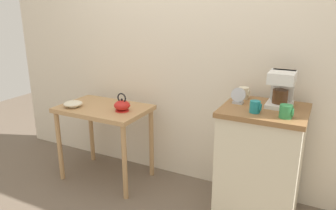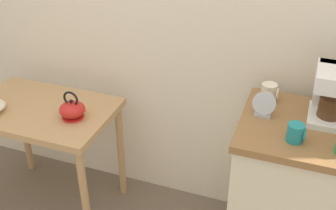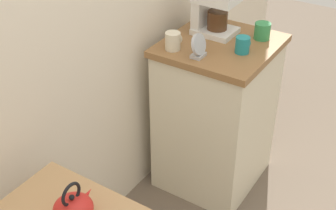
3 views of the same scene
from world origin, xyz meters
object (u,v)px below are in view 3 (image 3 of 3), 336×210
mug_dark_teal (243,45)px  mug_tall_green (262,31)px  table_clock (199,47)px  mug_small_cream (173,41)px  coffee_maker (213,8)px  teakettle (74,208)px

mug_dark_teal → mug_tall_green: mug_tall_green is taller
mug_tall_green → table_clock: table_clock is taller
mug_small_cream → table_clock: (-0.01, -0.15, 0.01)m
mug_dark_teal → mug_tall_green: 0.21m
coffee_maker → table_clock: 0.32m
teakettle → mug_small_cream: mug_small_cream is taller
mug_dark_teal → teakettle: bearing=176.0°
mug_small_cream → table_clock: size_ratio=0.75×
mug_small_cream → coffee_maker: bearing=-13.3°
mug_dark_teal → mug_small_cream: (-0.16, 0.31, 0.00)m
teakettle → coffee_maker: (1.30, 0.16, 0.28)m
teakettle → mug_tall_green: 1.40m
teakettle → mug_dark_teal: 1.19m
coffee_maker → mug_dark_teal: coffee_maker is taller
teakettle → mug_tall_green: (1.38, -0.10, 0.18)m
teakettle → mug_small_cream: 1.06m
mug_dark_teal → mug_tall_green: bearing=-5.1°
mug_tall_green → table_clock: (-0.37, 0.18, 0.01)m
teakettle → table_clock: (1.01, 0.08, 0.19)m
teakettle → table_clock: bearing=4.4°
teakettle → table_clock: size_ratio=1.43×
table_clock → coffee_maker: bearing=16.0°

